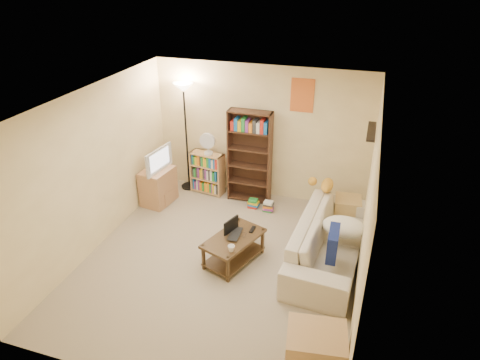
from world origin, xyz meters
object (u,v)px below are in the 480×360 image
object	(u,v)px
desk_fan	(208,143)
floor_lamp	(184,106)
end_cabinet	(315,351)
coffee_table	(234,246)
sofa	(330,240)
laptop	(239,235)
tabby_cat	(325,184)
short_bookshelf	(207,173)
side_table	(347,211)
television	(156,159)
tall_bookshelf	(250,155)
tv_stand	(158,186)
mug	(231,248)

from	to	relation	value
desk_fan	floor_lamp	bearing A→B (deg)	166.08
end_cabinet	coffee_table	bearing A→B (deg)	133.08
sofa	laptop	size ratio (longest dim) A/B	6.29
tabby_cat	desk_fan	size ratio (longest dim) A/B	1.27
short_bookshelf	coffee_table	bearing A→B (deg)	-49.91
sofa	side_table	bearing A→B (deg)	-4.68
side_table	short_bookshelf	bearing A→B (deg)	172.84
tabby_cat	television	distance (m)	3.02
desk_fan	tall_bookshelf	bearing A→B (deg)	0.51
laptop	television	world-z (taller)	television
sofa	tabby_cat	xyz separation A→B (m)	(-0.24, 0.93, 0.44)
tabby_cat	short_bookshelf	size ratio (longest dim) A/B	0.66
sofa	tv_stand	world-z (taller)	sofa
sofa	mug	distance (m)	1.52
side_table	coffee_table	bearing A→B (deg)	-134.31
laptop	desk_fan	xyz separation A→B (m)	(-1.18, 1.80, 0.62)
floor_lamp	desk_fan	bearing A→B (deg)	-13.92
sofa	coffee_table	xyz separation A→B (m)	(-1.36, -0.48, -0.07)
tv_stand	end_cabinet	bearing A→B (deg)	-32.04
tv_stand	end_cabinet	size ratio (longest dim) A/B	1.05
tv_stand	tall_bookshelf	world-z (taller)	tall_bookshelf
tabby_cat	mug	world-z (taller)	tabby_cat
sofa	floor_lamp	world-z (taller)	floor_lamp
tall_bookshelf	side_table	size ratio (longest dim) A/B	3.54
mug	tall_bookshelf	bearing A→B (deg)	99.84
tabby_cat	tv_stand	distance (m)	3.05
coffee_table	tabby_cat	bearing A→B (deg)	71.36
tabby_cat	sofa	bearing A→B (deg)	-75.58
sofa	side_table	distance (m)	1.11
end_cabinet	tv_stand	bearing A→B (deg)	139.95
short_bookshelf	mug	bearing A→B (deg)	-52.41
tv_stand	short_bookshelf	distance (m)	0.98
desk_fan	tabby_cat	bearing A→B (deg)	-11.57
tv_stand	desk_fan	distance (m)	1.22
television	short_bookshelf	world-z (taller)	television
side_table	floor_lamp	bearing A→B (deg)	172.45
tabby_cat	television	bearing A→B (deg)	-177.22
end_cabinet	mug	bearing A→B (deg)	138.48
coffee_table	side_table	bearing A→B (deg)	65.66
end_cabinet	television	bearing A→B (deg)	139.95
mug	short_bookshelf	bearing A→B (deg)	118.96
tv_stand	end_cabinet	xyz separation A→B (m)	(3.35, -2.82, -0.07)
tall_bookshelf	tabby_cat	bearing A→B (deg)	-17.84
sofa	short_bookshelf	distance (m)	2.90
laptop	short_bookshelf	world-z (taller)	short_bookshelf
tabby_cat	short_bookshelf	xyz separation A→B (m)	(-2.29, 0.50, -0.37)
sofa	floor_lamp	xyz separation A→B (m)	(-2.96, 1.50, 1.34)
mug	television	xyz separation A→B (m)	(-1.96, 1.59, 0.41)
coffee_table	desk_fan	distance (m)	2.31
mug	television	size ratio (longest dim) A/B	0.13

